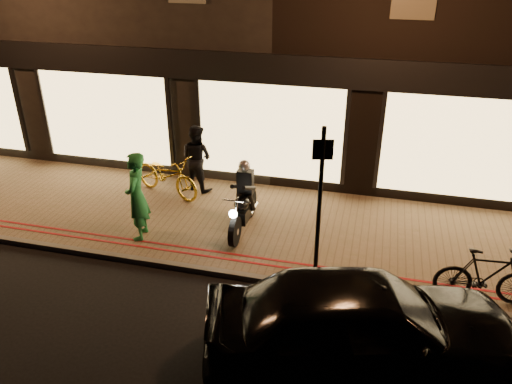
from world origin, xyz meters
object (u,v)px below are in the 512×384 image
parked_car (363,324)px  sign_post (320,199)px  bicycle_gold (167,175)px  motorcycle (243,204)px  person_green (137,197)px

parked_car → sign_post: bearing=11.1°
bicycle_gold → motorcycle: bearing=-95.4°
motorcycle → person_green: (-2.05, -0.87, 0.35)m
sign_post → person_green: (-3.84, 0.58, -0.71)m
person_green → parked_car: 5.37m
bicycle_gold → person_green: (0.25, -2.03, 0.43)m
person_green → parked_car: bearing=51.1°
motorcycle → person_green: 2.25m
motorcycle → bicycle_gold: size_ratio=0.96×
motorcycle → sign_post: sign_post is taller
parked_car → bicycle_gold: bearing=32.6°
sign_post → person_green: size_ratio=1.56×
motorcycle → person_green: bearing=-157.4°
bicycle_gold → person_green: size_ratio=1.05×
bicycle_gold → person_green: person_green is taller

